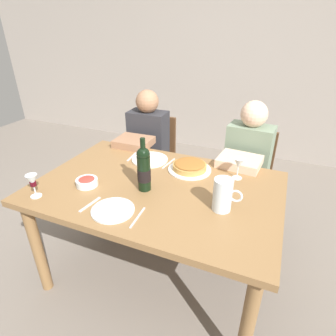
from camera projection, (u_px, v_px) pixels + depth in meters
name	position (u px, v px, depth m)	size (l,w,h in m)	color
ground_plane	(159.00, 272.00, 2.08)	(8.00, 8.00, 0.00)	slate
back_wall	(240.00, 47.00, 3.47)	(8.00, 0.10, 2.80)	#A3998E
dining_table	(157.00, 198.00, 1.77)	(1.50, 1.00, 0.76)	olive
wine_bottle	(144.00, 169.00, 1.63)	(0.08, 0.08, 0.33)	black
water_pitcher	(223.00, 196.00, 1.47)	(0.16, 0.10, 0.18)	silver
baked_tart	(190.00, 167.00, 1.90)	(0.30, 0.30, 0.06)	white
salad_bowl	(87.00, 182.00, 1.72)	(0.13, 0.13, 0.05)	silver
wine_glass_left_diner	(33.00, 182.00, 1.58)	(0.07, 0.07, 0.14)	silver
wine_glass_right_diner	(239.00, 164.00, 1.76)	(0.07, 0.07, 0.14)	silver
dinner_plate_left_setting	(113.00, 210.00, 1.49)	(0.23, 0.23, 0.01)	silver
dinner_plate_right_setting	(150.00, 159.00, 2.05)	(0.26, 0.26, 0.01)	white
fork_left_setting	(90.00, 204.00, 1.54)	(0.16, 0.01, 0.01)	silver
knife_left_setting	(138.00, 217.00, 1.44)	(0.18, 0.01, 0.01)	silver
knife_right_setting	(169.00, 163.00, 2.00)	(0.18, 0.01, 0.01)	silver
spoon_right_setting	(132.00, 157.00, 2.10)	(0.16, 0.01, 0.01)	silver
chair_left	(154.00, 155.00, 2.75)	(0.41, 0.41, 0.87)	brown
diner_left	(143.00, 154.00, 2.50)	(0.35, 0.51, 1.16)	#2D2D33
chair_right	(248.00, 174.00, 2.41)	(0.44, 0.44, 0.87)	brown
diner_right	(243.00, 173.00, 2.17)	(0.37, 0.53, 1.16)	gray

